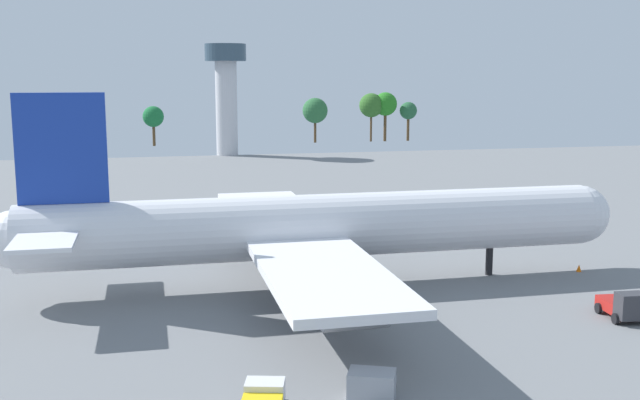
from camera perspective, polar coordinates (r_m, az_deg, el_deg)
The scene contains 8 objects.
ground_plane at distance 71.65m, azimuth -0.00°, elevation -6.44°, with size 235.97×235.97×0.00m, color slate.
cargo_airplane at distance 70.26m, azimuth -0.21°, elevation -2.04°, with size 58.99×49.51×18.11m.
catering_truck at distance 95.10m, azimuth -6.45°, elevation -1.74°, with size 5.08×3.15×2.42m.
pushback_tractor at distance 66.40m, azimuth 21.90°, elevation -7.40°, with size 2.99×4.67×2.51m.
cargo_container_fore at distance 47.76m, azimuth 3.91°, elevation -13.71°, with size 3.37×2.85×1.72m.
safety_cone_nose at distance 80.74m, azimuth 18.92°, elevation -4.86°, with size 0.51×0.51×0.74m, color orange.
control_tower at distance 186.67m, azimuth -7.09°, elevation 8.47°, with size 9.95×9.95×26.80m.
tree_line_backdrop at distance 215.73m, azimuth -5.77°, elevation 6.78°, with size 126.75×7.27×14.37m.
Camera 1 is at (-15.20, -67.21, 19.64)m, focal length 42.50 mm.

